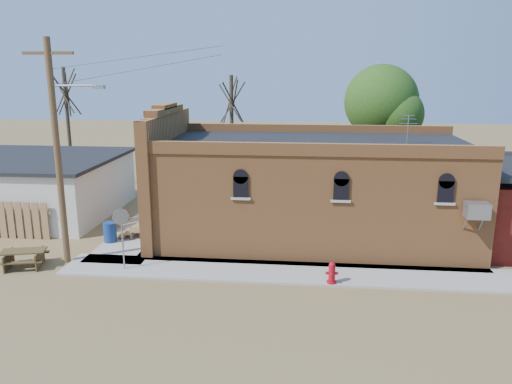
# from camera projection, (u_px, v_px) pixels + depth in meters

# --- Properties ---
(ground) EXTENTS (120.00, 120.00, 0.00)m
(ground) POSITION_uv_depth(u_px,v_px,m) (261.00, 282.00, 18.82)
(ground) COLOR olive
(ground) RESTS_ON ground
(sidewalk_south) EXTENTS (19.00, 2.20, 0.08)m
(sidewalk_south) POSITION_uv_depth(u_px,v_px,m) (301.00, 273.00, 19.53)
(sidewalk_south) COLOR #9E9991
(sidewalk_south) RESTS_ON ground
(sidewalk_west) EXTENTS (2.60, 10.00, 0.08)m
(sidewalk_west) POSITION_uv_depth(u_px,v_px,m) (148.00, 227.00, 25.23)
(sidewalk_west) COLOR #9E9991
(sidewalk_west) RESTS_ON ground
(brick_bar) EXTENTS (16.40, 7.97, 6.30)m
(brick_bar) POSITION_uv_depth(u_px,v_px,m) (306.00, 189.00, 23.41)
(brick_bar) COLOR #BC6F39
(brick_bar) RESTS_ON ground
(utility_pole) EXTENTS (3.12, 0.26, 9.00)m
(utility_pole) POSITION_uv_depth(u_px,v_px,m) (58.00, 148.00, 19.64)
(utility_pole) COLOR brown
(utility_pole) RESTS_ON ground
(tree_bare_near) EXTENTS (2.80, 2.80, 7.65)m
(tree_bare_near) POSITION_uv_depth(u_px,v_px,m) (231.00, 101.00, 30.26)
(tree_bare_near) COLOR #4B3D2A
(tree_bare_near) RESTS_ON ground
(tree_bare_far) EXTENTS (2.80, 2.80, 8.16)m
(tree_bare_far) POSITION_uv_depth(u_px,v_px,m) (65.00, 93.00, 32.21)
(tree_bare_far) COLOR #4B3D2A
(tree_bare_far) RESTS_ON ground
(tree_leafy) EXTENTS (4.40, 4.40, 8.15)m
(tree_leafy) POSITION_uv_depth(u_px,v_px,m) (381.00, 102.00, 29.87)
(tree_leafy) COLOR #4B3D2A
(tree_leafy) RESTS_ON ground
(fire_hydrant) EXTENTS (0.47, 0.46, 0.82)m
(fire_hydrant) POSITION_uv_depth(u_px,v_px,m) (332.00, 273.00, 18.44)
(fire_hydrant) COLOR #A70916
(fire_hydrant) RESTS_ON sidewalk_south
(stop_sign) EXTENTS (0.56, 0.48, 2.50)m
(stop_sign) POSITION_uv_depth(u_px,v_px,m) (121.00, 222.00, 19.42)
(stop_sign) COLOR gray
(stop_sign) RESTS_ON sidewalk_south
(trash_barrel) EXTENTS (0.60, 0.60, 0.91)m
(trash_barrel) POSITION_uv_depth(u_px,v_px,m) (110.00, 232.00, 22.91)
(trash_barrel) COLOR navy
(trash_barrel) RESTS_ON sidewalk_west
(picnic_table) EXTENTS (1.97, 1.67, 0.71)m
(picnic_table) POSITION_uv_depth(u_px,v_px,m) (24.00, 256.00, 20.14)
(picnic_table) COLOR #4F3C1F
(picnic_table) RESTS_ON ground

